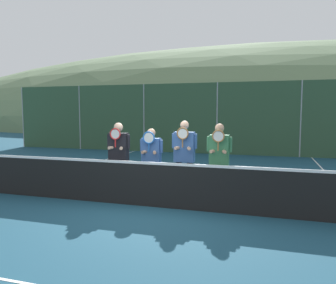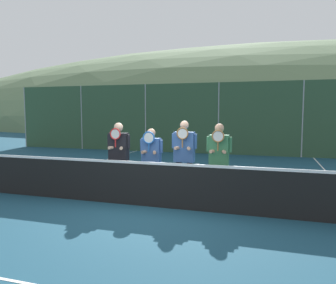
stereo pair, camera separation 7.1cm
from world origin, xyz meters
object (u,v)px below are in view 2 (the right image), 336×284
player_center_left (151,156)px  car_center (283,134)px  player_leftmost (119,152)px  player_rightmost (219,157)px  car_far_left (117,131)px  car_left_of_center (193,133)px  player_center_right (184,153)px

player_center_left → car_center: 11.29m
car_center → player_center_left: bearing=-107.7°
player_leftmost → player_center_left: 0.84m
player_center_left → player_rightmost: player_rightmost is taller
car_far_left → car_left_of_center: 4.93m
player_center_left → player_rightmost: (1.69, -0.15, 0.08)m
player_center_right → car_far_left: 12.91m
player_center_left → player_rightmost: bearing=-4.9°
player_rightmost → car_far_left: 13.48m
player_center_left → car_far_left: size_ratio=0.36×
car_far_left → car_center: bearing=-0.1°
player_center_left → player_rightmost: size_ratio=0.92×
player_leftmost → player_center_left: player_leftmost is taller
player_center_right → car_center: bearing=76.5°
player_rightmost → car_far_left: bearing=125.9°
player_rightmost → player_leftmost: bearing=179.7°
player_leftmost → player_center_right: size_ratio=0.97×
player_center_left → player_center_right: size_ratio=0.89×
car_far_left → player_center_left: bearing=-60.0°
car_far_left → player_center_right: bearing=-56.9°
player_rightmost → car_far_left: size_ratio=0.40×
player_leftmost → car_left_of_center: size_ratio=0.42×
car_left_of_center → car_center: 4.76m
player_center_left → car_left_of_center: size_ratio=0.38×
car_left_of_center → car_center: size_ratio=1.02×
player_leftmost → car_left_of_center: bearing=92.6°
player_rightmost → car_center: size_ratio=0.43×
player_leftmost → car_far_left: player_leftmost is taller
car_far_left → car_center: 9.65m
player_center_right → player_leftmost: bearing=-176.7°
player_rightmost → car_center: player_rightmost is taller
car_left_of_center → car_center: bearing=5.8°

